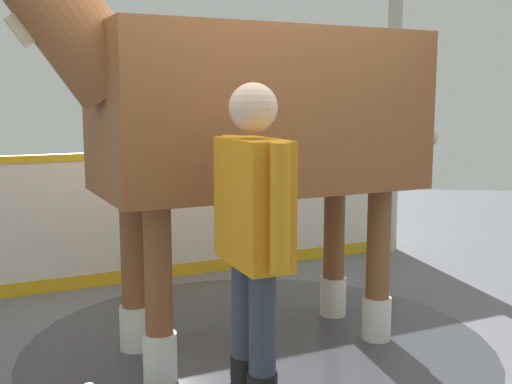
% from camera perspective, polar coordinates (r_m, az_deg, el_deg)
% --- Properties ---
extents(ground_plane, '(16.00, 16.00, 0.02)m').
position_cam_1_polar(ground_plane, '(4.10, 0.79, -15.60)').
color(ground_plane, slate).
extents(wet_patch, '(3.14, 3.14, 0.00)m').
position_cam_1_polar(wet_patch, '(4.46, 0.19, -13.36)').
color(wet_patch, '#42444C').
rests_on(wet_patch, ground).
extents(barrier_wall, '(2.75, 4.46, 1.19)m').
position_cam_1_polar(barrier_wall, '(5.96, -7.60, -2.36)').
color(barrier_wall, silver).
rests_on(barrier_wall, ground).
extents(roof_post_far, '(0.16, 0.16, 2.78)m').
position_cam_1_polar(roof_post_far, '(6.99, 12.00, 6.04)').
color(roof_post_far, '#B7B2A8').
rests_on(roof_post_far, ground).
extents(horse, '(2.08, 3.01, 2.67)m').
position_cam_1_polar(horse, '(4.10, -1.24, 6.92)').
color(horse, brown).
rests_on(horse, ground).
extents(handler, '(0.62, 0.43, 1.73)m').
position_cam_1_polar(handler, '(3.09, -0.27, -3.80)').
color(handler, black).
rests_on(handler, ground).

